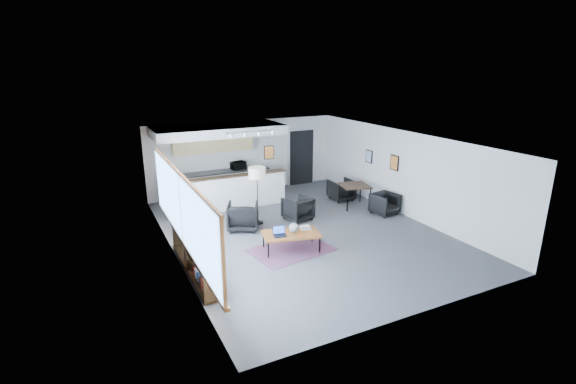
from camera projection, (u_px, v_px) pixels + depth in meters
name	position (u px, v px, depth m)	size (l,w,h in m)	color
room	(303.00, 187.00, 11.29)	(7.02, 9.02, 2.62)	#4C4C4F
window	(181.00, 211.00, 9.01)	(0.10, 5.95, 1.66)	#8CBFFF
console	(194.00, 260.00, 9.28)	(0.35, 3.00, 0.80)	#312011
kitchenette	(219.00, 162.00, 13.94)	(4.20, 1.96, 2.60)	white
doorway	(301.00, 157.00, 16.13)	(1.10, 0.12, 2.15)	black
track_light	(251.00, 133.00, 12.57)	(1.60, 0.07, 0.15)	silver
wall_art_lower	(394.00, 163.00, 13.03)	(0.03, 0.38, 0.48)	black
wall_art_upper	(369.00, 157.00, 14.16)	(0.03, 0.34, 0.44)	black
kilim_rug	(291.00, 250.00, 10.53)	(2.16, 1.64, 0.01)	#532C43
coffee_table	(291.00, 234.00, 10.41)	(1.54, 1.05, 0.46)	brown
laptop	(279.00, 233.00, 10.26)	(0.35, 0.30, 0.22)	black
ceramic_pot	(294.00, 228.00, 10.40)	(0.25, 0.25, 0.25)	gray
book_stack	(305.00, 227.00, 10.67)	(0.31, 0.27, 0.08)	silver
coaster	(299.00, 235.00, 10.27)	(0.12, 0.12, 0.01)	#E5590C
armchair_left	(243.00, 215.00, 11.75)	(0.83, 0.78, 0.86)	black
armchair_right	(298.00, 207.00, 12.50)	(0.75, 0.70, 0.77)	black
floor_lamp	(257.00, 175.00, 11.90)	(0.55, 0.55, 1.70)	black
dining_table	(355.00, 187.00, 13.58)	(1.04, 1.04, 0.74)	#312011
dining_chair_near	(385.00, 204.00, 12.98)	(0.61, 0.57, 0.63)	black
dining_chair_far	(341.00, 190.00, 14.41)	(0.64, 0.60, 0.66)	black
microwave	(238.00, 165.00, 14.76)	(0.50, 0.27, 0.34)	black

